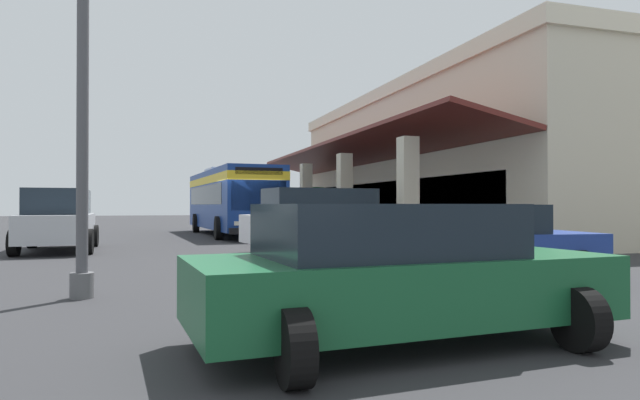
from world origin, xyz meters
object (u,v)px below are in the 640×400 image
(pedestrian, at_px, (274,220))
(lot_light_pole, at_px, (83,23))
(parked_suv_silver, at_px, (58,219))
(parked_sedan_green, at_px, (397,273))
(parked_sedan_blue, at_px, (477,242))
(transit_bus, at_px, (231,197))
(parked_suv_white, at_px, (322,219))
(potted_palm, at_px, (309,221))

(pedestrian, xyz_separation_m, lot_light_pole, (9.02, -5.09, 3.37))
(parked_suv_silver, distance_m, parked_sedan_green, 14.88)
(parked_sedan_blue, bearing_deg, parked_suv_silver, -138.81)
(lot_light_pole, bearing_deg, transit_bus, 164.64)
(parked_suv_white, height_order, parked_suv_silver, same)
(parked_suv_silver, xyz_separation_m, pedestrian, (0.82, 6.84, -0.05))
(transit_bus, xyz_separation_m, parked_sedan_green, (21.79, -1.38, -1.10))
(parked_suv_white, relative_size, parked_suv_silver, 1.02)
(transit_bus, distance_m, potted_palm, 5.06)
(transit_bus, bearing_deg, parked_sedan_blue, 6.88)
(potted_palm, bearing_deg, lot_light_pole, -25.72)
(pedestrian, bearing_deg, lot_light_pole, -29.45)
(pedestrian, distance_m, potted_palm, 11.38)
(parked_suv_white, xyz_separation_m, parked_suv_silver, (-2.97, -7.87, 0.00))
(transit_bus, distance_m, parked_suv_white, 10.94)
(lot_light_pole, bearing_deg, parked_sedan_green, 40.48)
(potted_palm, distance_m, lot_light_pole, 22.00)
(parked_suv_silver, bearing_deg, parked_suv_white, 69.33)
(parked_sedan_green, xyz_separation_m, potted_palm, (-23.62, 5.93, -0.14))
(potted_palm, height_order, lot_light_pole, lot_light_pole)
(parked_suv_silver, xyz_separation_m, potted_palm, (-9.70, 11.16, -0.41))
(parked_sedan_blue, relative_size, potted_palm, 1.83)
(transit_bus, bearing_deg, lot_light_pole, -15.36)
(potted_palm, bearing_deg, parked_suv_white, -14.58)
(parked_suv_silver, height_order, lot_light_pole, lot_light_pole)
(potted_palm, bearing_deg, parked_suv_silver, -49.01)
(parked_suv_white, distance_m, pedestrian, 2.38)
(potted_palm, bearing_deg, parked_sedan_green, -14.08)
(parked_sedan_green, distance_m, potted_palm, 24.35)
(parked_sedan_blue, distance_m, lot_light_pole, 7.89)
(lot_light_pole, bearing_deg, parked_suv_white, 138.32)
(parked_suv_white, relative_size, pedestrian, 2.91)
(parked_sedan_green, bearing_deg, parked_suv_silver, -159.40)
(transit_bus, distance_m, parked_sedan_blue, 18.05)
(parked_sedan_green, bearing_deg, pedestrian, 173.01)
(parked_suv_silver, height_order, pedestrian, parked_suv_silver)
(potted_palm, bearing_deg, parked_sedan_blue, -6.91)
(parked_suv_white, distance_m, lot_light_pole, 9.78)
(parked_suv_silver, bearing_deg, transit_bus, 139.96)
(parked_sedan_blue, relative_size, lot_light_pole, 0.56)
(potted_palm, bearing_deg, pedestrian, -22.32)
(parked_suv_white, xyz_separation_m, lot_light_pole, (6.87, -6.12, 3.32))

